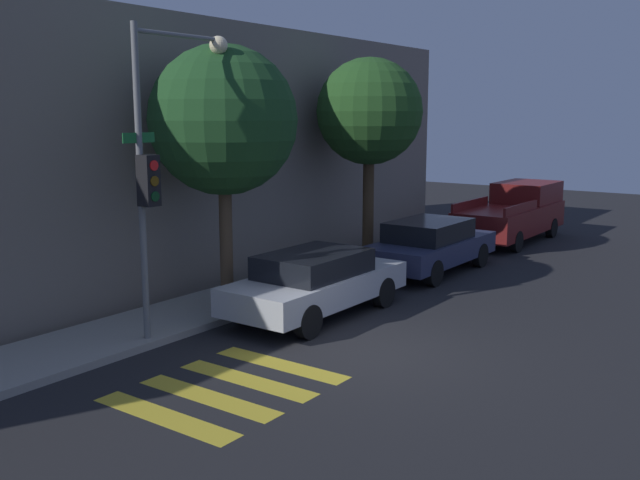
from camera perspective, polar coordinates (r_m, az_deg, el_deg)
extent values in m
plane|color=black|center=(12.91, 3.55, -8.96)|extent=(60.00, 60.00, 0.00)
cube|color=gray|center=(15.44, -9.79, -5.62)|extent=(26.00, 2.00, 0.14)
cube|color=slate|center=(18.32, -19.83, 6.38)|extent=(26.00, 6.00, 6.43)
cube|color=gold|center=(10.55, -12.34, -13.65)|extent=(0.45, 2.60, 0.00)
cube|color=gold|center=(11.09, -8.93, -12.31)|extent=(0.45, 2.60, 0.00)
cube|color=gold|center=(11.68, -5.87, -11.07)|extent=(0.45, 2.60, 0.00)
cube|color=gold|center=(12.30, -3.14, -9.93)|extent=(0.45, 2.60, 0.00)
cylinder|color=slate|center=(13.04, -14.13, 3.95)|extent=(0.12, 0.12, 5.76)
cube|color=black|center=(12.87, -13.56, 4.64)|extent=(0.30, 0.30, 0.90)
cylinder|color=red|center=(12.73, -13.13, 5.82)|extent=(0.18, 0.02, 0.18)
cylinder|color=#593D0A|center=(12.75, -13.09, 4.61)|extent=(0.18, 0.02, 0.18)
cylinder|color=#0C3819|center=(12.78, -13.04, 3.41)|extent=(0.18, 0.02, 0.18)
cube|color=#19662D|center=(12.98, -14.30, 7.93)|extent=(0.70, 0.02, 0.18)
cylinder|color=slate|center=(13.73, -11.23, 15.77)|extent=(2.06, 0.08, 0.08)
sphere|color=#F9E5B2|center=(14.45, -8.13, 15.17)|extent=(0.36, 0.36, 0.36)
cube|color=#B7BABF|center=(15.01, -0.26, -3.77)|extent=(4.48, 1.79, 0.56)
cube|color=black|center=(14.81, -0.52, -1.91)|extent=(2.33, 1.58, 0.48)
cylinder|color=black|center=(16.63, 0.32, -3.40)|extent=(0.67, 0.22, 0.67)
cylinder|color=black|center=(15.77, 5.10, -4.18)|extent=(0.67, 0.22, 0.67)
cylinder|color=black|center=(14.53, -6.09, -5.44)|extent=(0.67, 0.22, 0.67)
cylinder|color=black|center=(13.55, -0.97, -6.54)|extent=(0.67, 0.22, 0.67)
cube|color=#2D3351|center=(19.33, 8.81, -0.76)|extent=(4.53, 1.83, 0.56)
cube|color=black|center=(19.14, 8.70, 0.78)|extent=(2.36, 1.61, 0.52)
cylinder|color=black|center=(20.98, 8.54, -0.68)|extent=(0.67, 0.22, 0.67)
cylinder|color=black|center=(20.29, 12.68, -1.18)|extent=(0.67, 0.22, 0.67)
cylinder|color=black|center=(18.58, 4.53, -2.00)|extent=(0.67, 0.22, 0.67)
cylinder|color=black|center=(17.79, 9.09, -2.63)|extent=(0.67, 0.22, 0.67)
cube|color=maroon|center=(24.48, 14.96, 1.63)|extent=(5.38, 1.91, 0.86)
cube|color=maroon|center=(25.77, 16.22, 3.71)|extent=(2.42, 1.76, 0.69)
cube|color=maroon|center=(23.49, 11.93, 2.81)|extent=(2.69, 0.08, 0.28)
cube|color=maroon|center=(22.87, 15.77, 2.46)|extent=(2.69, 0.08, 0.28)
cylinder|color=black|center=(26.39, 14.47, 1.30)|extent=(0.67, 0.22, 0.67)
cylinder|color=black|center=(25.82, 18.04, 0.94)|extent=(0.67, 0.22, 0.67)
cylinder|color=black|center=(23.35, 11.46, 0.32)|extent=(0.67, 0.22, 0.67)
cylinder|color=black|center=(22.71, 15.43, -0.12)|extent=(0.67, 0.22, 0.67)
cylinder|color=brown|center=(15.46, -7.51, -0.29)|extent=(0.28, 0.28, 2.89)
sphere|color=#1E4721|center=(15.21, -7.74, 9.48)|extent=(3.14, 3.14, 3.14)
cylinder|color=#4C3823|center=(19.95, 3.88, 2.51)|extent=(0.31, 0.31, 3.18)
sphere|color=#234C1E|center=(19.78, 3.97, 10.23)|extent=(2.91, 2.91, 2.91)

